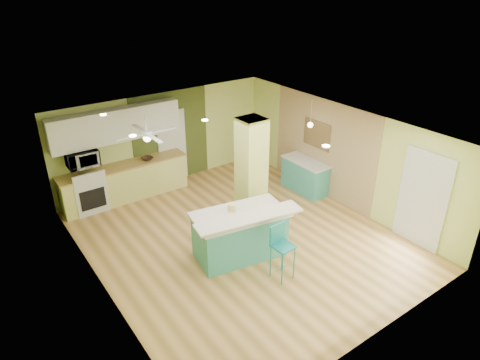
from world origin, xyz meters
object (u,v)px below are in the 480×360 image
peninsula (240,233)px  bar_stool (280,243)px  fruit_bowl (147,159)px  canister (232,207)px  side_counter (304,176)px

peninsula → bar_stool: 1.02m
bar_stool → fruit_bowl: bearing=92.4°
peninsula → canister: (-0.06, 0.21, 0.53)m
bar_stool → side_counter: 3.68m
peninsula → side_counter: peninsula is taller
peninsula → side_counter: size_ratio=1.64×
side_counter → canister: (-3.11, -1.14, 0.63)m
fruit_bowl → canister: canister is taller
fruit_bowl → bar_stool: bearing=-83.2°
side_counter → bar_stool: bearing=-140.6°
peninsula → bar_stool: size_ratio=1.93×
bar_stool → fruit_bowl: (-0.55, 4.60, 0.22)m
bar_stool → canister: size_ratio=6.76×
bar_stool → side_counter: (2.83, 2.33, -0.32)m
canister → bar_stool: bearing=-76.6°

